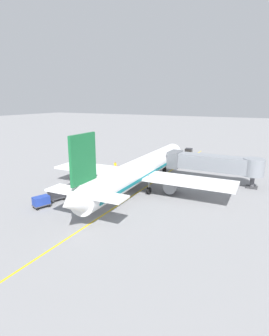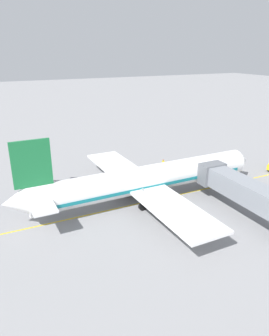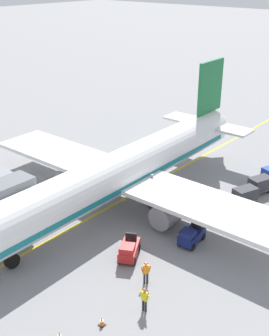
{
  "view_description": "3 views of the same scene",
  "coord_description": "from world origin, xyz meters",
  "px_view_note": "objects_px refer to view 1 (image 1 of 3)",
  "views": [
    {
      "loc": [
        18.25,
        -36.48,
        14.21
      ],
      "look_at": [
        -2.73,
        4.08,
        2.71
      ],
      "focal_mm": 29.22,
      "sensor_mm": 36.0,
      "label": 1
    },
    {
      "loc": [
        34.83,
        -17.19,
        19.85
      ],
      "look_at": [
        -3.09,
        1.17,
        4.08
      ],
      "focal_mm": 33.73,
      "sensor_mm": 36.0,
      "label": 2
    },
    {
      "loc": [
        -23.73,
        26.93,
        19.25
      ],
      "look_at": [
        -2.11,
        1.5,
        4.1
      ],
      "focal_mm": 47.13,
      "sensor_mm": 36.0,
      "label": 3
    }
  ],
  "objects_px": {
    "baggage_cart_second_in_train": "(56,194)",
    "ground_crew_marshaller": "(94,187)",
    "baggage_tug_trailing": "(101,177)",
    "ground_crew_loader": "(117,168)",
    "safety_cone_nose_right": "(135,165)",
    "parked_airliner": "(140,170)",
    "baggage_cart_third_in_train": "(41,201)",
    "baggage_cart_front": "(70,189)",
    "safety_cone_nose_left": "(126,166)",
    "pushback_tractor": "(188,154)",
    "baggage_tug_lead": "(125,173)",
    "jet_bridge": "(213,163)",
    "ground_crew_wing_walker": "(115,165)"
  },
  "relations": [
    {
      "from": "safety_cone_nose_right",
      "to": "parked_airliner",
      "type": "bearing_deg",
      "value": -60.15
    },
    {
      "from": "baggage_cart_third_in_train",
      "to": "pushback_tractor",
      "type": "bearing_deg",
      "value": 78.11
    },
    {
      "from": "jet_bridge",
      "to": "baggage_tug_lead",
      "type": "distance_m",
      "value": 16.15
    },
    {
      "from": "baggage_tug_trailing",
      "to": "jet_bridge",
      "type": "bearing_deg",
      "value": 24.83
    },
    {
      "from": "baggage_tug_lead",
      "to": "baggage_cart_second_in_train",
      "type": "bearing_deg",
      "value": -99.56
    },
    {
      "from": "parked_airliner",
      "to": "ground_crew_marshaller",
      "type": "height_order",
      "value": "parked_airliner"
    },
    {
      "from": "baggage_cart_third_in_train",
      "to": "safety_cone_nose_right",
      "type": "relative_size",
      "value": 5.02
    },
    {
      "from": "pushback_tractor",
      "to": "ground_crew_loader",
      "type": "distance_m",
      "value": 21.57
    },
    {
      "from": "baggage_cart_second_in_train",
      "to": "jet_bridge",
      "type": "bearing_deg",
      "value": 47.03
    },
    {
      "from": "parked_airliner",
      "to": "jet_bridge",
      "type": "bearing_deg",
      "value": 43.18
    },
    {
      "from": "safety_cone_nose_left",
      "to": "jet_bridge",
      "type": "bearing_deg",
      "value": -7.0
    },
    {
      "from": "pushback_tractor",
      "to": "baggage_tug_trailing",
      "type": "xyz_separation_m",
      "value": [
        -8.24,
        -25.69,
        -0.39
      ]
    },
    {
      "from": "ground_crew_loader",
      "to": "baggage_tug_trailing",
      "type": "bearing_deg",
      "value": -86.82
    },
    {
      "from": "baggage_cart_front",
      "to": "baggage_cart_third_in_train",
      "type": "height_order",
      "value": "same"
    },
    {
      "from": "baggage_tug_trailing",
      "to": "safety_cone_nose_left",
      "type": "xyz_separation_m",
      "value": [
        -0.77,
        10.55,
        -0.42
      ]
    },
    {
      "from": "parked_airliner",
      "to": "safety_cone_nose_left",
      "type": "bearing_deg",
      "value": 128.08
    },
    {
      "from": "baggage_cart_front",
      "to": "safety_cone_nose_right",
      "type": "relative_size",
      "value": 5.02
    },
    {
      "from": "ground_crew_marshaller",
      "to": "safety_cone_nose_right",
      "type": "bearing_deg",
      "value": 97.65
    },
    {
      "from": "baggage_cart_front",
      "to": "baggage_cart_second_in_train",
      "type": "xyz_separation_m",
      "value": [
        -0.05,
        -2.88,
        0.0
      ]
    },
    {
      "from": "baggage_tug_trailing",
      "to": "ground_crew_loader",
      "type": "bearing_deg",
      "value": 93.18
    },
    {
      "from": "baggage_cart_second_in_train",
      "to": "ground_crew_loader",
      "type": "distance_m",
      "value": 17.03
    },
    {
      "from": "parked_airliner",
      "to": "baggage_tug_trailing",
      "type": "height_order",
      "value": "parked_airliner"
    },
    {
      "from": "parked_airliner",
      "to": "pushback_tractor",
      "type": "distance_m",
      "value": 26.61
    },
    {
      "from": "baggage_cart_third_in_train",
      "to": "safety_cone_nose_right",
      "type": "distance_m",
      "value": 27.02
    },
    {
      "from": "ground_crew_loader",
      "to": "ground_crew_wing_walker",
      "type": "bearing_deg",
      "value": 127.16
    },
    {
      "from": "baggage_tug_trailing",
      "to": "safety_cone_nose_right",
      "type": "bearing_deg",
      "value": 88.84
    },
    {
      "from": "ground_crew_marshaller",
      "to": "baggage_cart_third_in_train",
      "type": "bearing_deg",
      "value": -109.91
    },
    {
      "from": "parked_airliner",
      "to": "ground_crew_marshaller",
      "type": "relative_size",
      "value": 22.04
    },
    {
      "from": "baggage_cart_second_in_train",
      "to": "ground_crew_marshaller",
      "type": "relative_size",
      "value": 1.75
    },
    {
      "from": "baggage_cart_third_in_train",
      "to": "ground_crew_wing_walker",
      "type": "bearing_deg",
      "value": 94.6
    },
    {
      "from": "parked_airliner",
      "to": "safety_cone_nose_right",
      "type": "distance_m",
      "value": 16.12
    },
    {
      "from": "baggage_cart_third_in_train",
      "to": "baggage_cart_front",
      "type": "bearing_deg",
      "value": 90.37
    },
    {
      "from": "jet_bridge",
      "to": "ground_crew_marshaller",
      "type": "relative_size",
      "value": 9.55
    },
    {
      "from": "baggage_tug_trailing",
      "to": "ground_crew_marshaller",
      "type": "relative_size",
      "value": 1.55
    },
    {
      "from": "parked_airliner",
      "to": "baggage_tug_trailing",
      "type": "distance_m",
      "value": 8.57
    },
    {
      "from": "parked_airliner",
      "to": "baggage_cart_second_in_train",
      "type": "height_order",
      "value": "parked_airliner"
    },
    {
      "from": "ground_crew_wing_walker",
      "to": "safety_cone_nose_right",
      "type": "distance_m",
      "value": 5.44
    },
    {
      "from": "pushback_tractor",
      "to": "ground_crew_marshaller",
      "type": "distance_m",
      "value": 32.15
    },
    {
      "from": "parked_airliner",
      "to": "baggage_tug_trailing",
      "type": "bearing_deg",
      "value": 174.09
    },
    {
      "from": "parked_airliner",
      "to": "baggage_tug_lead",
      "type": "height_order",
      "value": "parked_airliner"
    },
    {
      "from": "baggage_tug_trailing",
      "to": "baggage_cart_second_in_train",
      "type": "bearing_deg",
      "value": -91.12
    },
    {
      "from": "ground_crew_marshaller",
      "to": "parked_airliner",
      "type": "bearing_deg",
      "value": 43.89
    },
    {
      "from": "baggage_cart_third_in_train",
      "to": "ground_crew_loader",
      "type": "relative_size",
      "value": 1.75
    },
    {
      "from": "baggage_cart_front",
      "to": "safety_cone_nose_left",
      "type": "height_order",
      "value": "baggage_cart_front"
    },
    {
      "from": "baggage_cart_third_in_train",
      "to": "safety_cone_nose_right",
      "type": "xyz_separation_m",
      "value": [
        0.39,
        27.01,
        -0.66
      ]
    },
    {
      "from": "baggage_cart_third_in_train",
      "to": "ground_crew_marshaller",
      "type": "height_order",
      "value": "ground_crew_marshaller"
    },
    {
      "from": "jet_bridge",
      "to": "pushback_tractor",
      "type": "relative_size",
      "value": 3.5
    },
    {
      "from": "jet_bridge",
      "to": "pushback_tractor",
      "type": "height_order",
      "value": "jet_bridge"
    },
    {
      "from": "baggage_cart_third_in_train",
      "to": "safety_cone_nose_left",
      "type": "bearing_deg",
      "value": 91.48
    },
    {
      "from": "ground_crew_marshaller",
      "to": "ground_crew_loader",
      "type": "bearing_deg",
      "value": 104.75
    }
  ]
}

